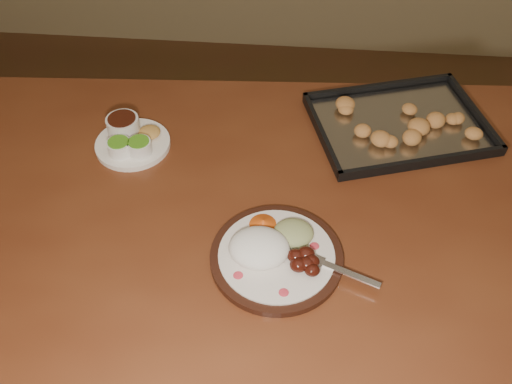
# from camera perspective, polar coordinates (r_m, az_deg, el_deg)

# --- Properties ---
(dining_table) EXTENTS (1.55, 0.99, 0.75)m
(dining_table) POSITION_cam_1_polar(r_m,az_deg,el_deg) (1.31, 0.40, -4.12)
(dining_table) COLOR brown
(dining_table) RESTS_ON ground
(dinner_plate) EXTENTS (0.33, 0.26, 0.06)m
(dinner_plate) POSITION_cam_1_polar(r_m,az_deg,el_deg) (1.13, 1.87, -6.01)
(dinner_plate) COLOR black
(dinner_plate) RESTS_ON dining_table
(condiment_saucer) EXTENTS (0.18, 0.18, 0.06)m
(condiment_saucer) POSITION_cam_1_polar(r_m,az_deg,el_deg) (1.39, -12.47, 5.24)
(condiment_saucer) COLOR white
(condiment_saucer) RESTS_ON dining_table
(baking_tray) EXTENTS (0.48, 0.41, 0.04)m
(baking_tray) POSITION_cam_1_polar(r_m,az_deg,el_deg) (1.46, 14.10, 6.72)
(baking_tray) COLOR black
(baking_tray) RESTS_ON dining_table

